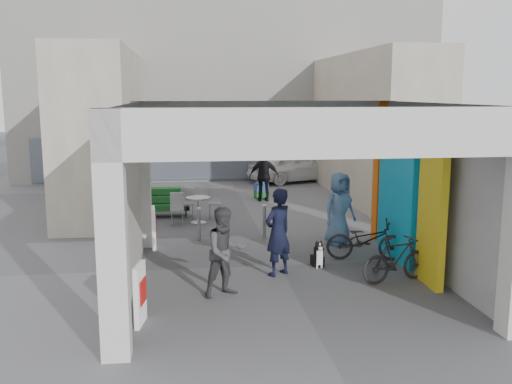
{
  "coord_description": "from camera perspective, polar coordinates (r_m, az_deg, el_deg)",
  "views": [
    {
      "loc": [
        -2.01,
        -11.75,
        3.7
      ],
      "look_at": [
        -0.37,
        1.0,
        1.45
      ],
      "focal_mm": 40.0,
      "sensor_mm": 36.0,
      "label": 1
    }
  ],
  "objects": [
    {
      "name": "plaza_bldg_right",
      "position": [
        20.36,
        11.39,
        6.35
      ],
      "size": [
        2.0,
        9.0,
        5.0
      ],
      "primitive_type": "cube",
      "color": "#BAB29A",
      "rests_on": "ground"
    },
    {
      "name": "crate_stack",
      "position": [
        20.11,
        0.53,
        0.13
      ],
      "size": [
        0.51,
        0.43,
        0.56
      ],
      "rotation": [
        0.0,
        0.0,
        0.18
      ],
      "color": "#17511E",
      "rests_on": "ground"
    },
    {
      "name": "white_van",
      "position": [
        23.9,
        3.83,
        2.6
      ],
      "size": [
        4.18,
        2.74,
        1.32
      ],
      "primitive_type": "imported",
      "rotation": [
        0.0,
        0.0,
        1.9
      ],
      "color": "silver",
      "rests_on": "ground"
    },
    {
      "name": "man_with_dog",
      "position": [
        11.61,
        2.22,
        -4.03
      ],
      "size": [
        0.79,
        0.73,
        1.81
      ],
      "primitive_type": "imported",
      "rotation": [
        0.0,
        0.0,
        3.75
      ],
      "color": "black",
      "rests_on": "ground"
    },
    {
      "name": "border_collie",
      "position": [
        12.38,
        6.24,
        -6.39
      ],
      "size": [
        0.22,
        0.43,
        0.6
      ],
      "rotation": [
        0.0,
        0.0,
        0.15
      ],
      "color": "black",
      "rests_on": "ground"
    },
    {
      "name": "bollard_left",
      "position": [
        14.46,
        -5.72,
        -3.26
      ],
      "size": [
        0.09,
        0.09,
        0.83
      ],
      "primitive_type": "cylinder",
      "color": "gray",
      "rests_on": "ground"
    },
    {
      "name": "cafe_set",
      "position": [
        16.72,
        -6.21,
        -1.8
      ],
      "size": [
        1.49,
        1.2,
        0.9
      ],
      "rotation": [
        0.0,
        0.0,
        -0.39
      ],
      "color": "#9D9CA1",
      "rests_on": "ground"
    },
    {
      "name": "ground",
      "position": [
        12.49,
        2.28,
        -7.33
      ],
      "size": [
        90.0,
        90.0,
        0.0
      ],
      "primitive_type": "plane",
      "color": "#56565B",
      "rests_on": "ground"
    },
    {
      "name": "arcade_canopy",
      "position": [
        11.31,
        5.76,
        2.76
      ],
      "size": [
        6.4,
        6.45,
        6.4
      ],
      "color": "beige",
      "rests_on": "ground"
    },
    {
      "name": "bollard_center",
      "position": [
        14.61,
        0.85,
        -3.01
      ],
      "size": [
        0.09,
        0.09,
        0.87
      ],
      "primitive_type": "cylinder",
      "color": "gray",
      "rests_on": "ground"
    },
    {
      "name": "advert_board_far",
      "position": [
        13.89,
        -10.19,
        -3.53
      ],
      "size": [
        0.14,
        0.55,
        1.0
      ],
      "rotation": [
        0.0,
        0.0,
        0.08
      ],
      "color": "silver",
      "rests_on": "ground"
    },
    {
      "name": "bicycle_rear",
      "position": [
        11.63,
        13.86,
        -6.55
      ],
      "size": [
        1.6,
        0.8,
        0.92
      ],
      "primitive_type": "imported",
      "rotation": [
        0.0,
        0.0,
        1.82
      ],
      "color": "black",
      "rests_on": "ground"
    },
    {
      "name": "bicycle_front",
      "position": [
        12.99,
        10.92,
        -4.72
      ],
      "size": [
        1.83,
        0.95,
        0.92
      ],
      "primitive_type": "imported",
      "rotation": [
        0.0,
        0.0,
        1.37
      ],
      "color": "black",
      "rests_on": "ground"
    },
    {
      "name": "produce_stand",
      "position": [
        17.41,
        -8.82,
        -1.33
      ],
      "size": [
        1.3,
        0.7,
        0.85
      ],
      "rotation": [
        0.0,
        0.0,
        -0.35
      ],
      "color": "black",
      "rests_on": "ground"
    },
    {
      "name": "plaza_bldg_left",
      "position": [
        19.45,
        -14.77,
        6.06
      ],
      "size": [
        2.0,
        9.0,
        5.0
      ],
      "primitive_type": "cube",
      "color": "#BAB29A",
      "rests_on": "ground"
    },
    {
      "name": "far_building",
      "position": [
        25.83,
        -2.93,
        10.56
      ],
      "size": [
        18.0,
        4.08,
        8.0
      ],
      "color": "white",
      "rests_on": "ground"
    },
    {
      "name": "man_crates",
      "position": [
        19.55,
        0.81,
        1.61
      ],
      "size": [
        1.02,
        0.43,
        1.75
      ],
      "primitive_type": "imported",
      "rotation": [
        0.0,
        0.0,
        3.14
      ],
      "color": "black",
      "rests_on": "ground"
    },
    {
      "name": "man_elderly",
      "position": [
        14.1,
        8.32,
        -1.65
      ],
      "size": [
        1.03,
        0.87,
        1.79
      ],
      "primitive_type": "imported",
      "rotation": [
        0.0,
        0.0,
        0.41
      ],
      "color": "#5479A4",
      "rests_on": "ground"
    },
    {
      "name": "man_back_turned",
      "position": [
        10.48,
        -3.09,
        -5.99
      ],
      "size": [
        0.99,
        0.9,
        1.66
      ],
      "primitive_type": "imported",
      "rotation": [
        0.0,
        0.0,
        0.41
      ],
      "color": "#414144",
      "rests_on": "ground"
    },
    {
      "name": "advert_board_near",
      "position": [
        9.49,
        -11.5,
        -9.96
      ],
      "size": [
        0.18,
        0.56,
        1.0
      ],
      "rotation": [
        0.0,
        0.0,
        -0.17
      ],
      "color": "silver",
      "rests_on": "ground"
    },
    {
      "name": "bollard_right",
      "position": [
        14.86,
        7.32,
        -2.95
      ],
      "size": [
        0.09,
        0.09,
        0.83
      ],
      "primitive_type": "cylinder",
      "color": "gray",
      "rests_on": "ground"
    }
  ]
}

